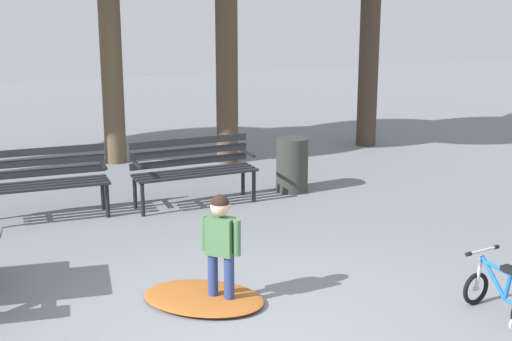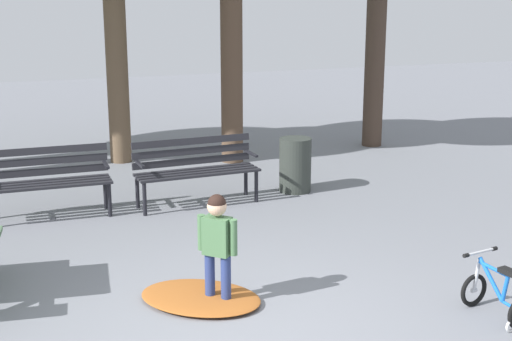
% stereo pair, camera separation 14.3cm
% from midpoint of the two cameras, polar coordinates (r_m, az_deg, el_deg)
% --- Properties ---
extents(ground, '(36.00, 36.00, 0.00)m').
position_cam_midpoint_polar(ground, '(5.92, -0.77, -13.33)').
color(ground, slate).
extents(park_bench_far_left, '(1.61, 0.49, 0.85)m').
position_cam_midpoint_polar(park_bench_far_left, '(9.14, -16.02, -0.47)').
color(park_bench_far_left, '#232328').
rests_on(park_bench_far_left, ground).
extents(park_bench_left, '(1.62, 0.53, 0.85)m').
position_cam_midpoint_polar(park_bench_left, '(9.37, -4.37, 0.40)').
color(park_bench_left, '#232328').
rests_on(park_bench_left, ground).
extents(child_standing, '(0.29, 0.30, 1.01)m').
position_cam_midpoint_polar(child_standing, '(6.35, -2.42, -5.55)').
color(child_standing, navy).
rests_on(child_standing, ground).
extents(kids_bicycle, '(0.44, 0.60, 0.54)m').
position_cam_midpoint_polar(kids_bicycle, '(6.57, 19.12, -9.31)').
color(kids_bicycle, black).
rests_on(kids_bicycle, ground).
extents(leaf_pile, '(1.36, 1.33, 0.07)m').
position_cam_midpoint_polar(leaf_pile, '(6.61, -3.78, -9.95)').
color(leaf_pile, '#9E5623').
rests_on(leaf_pile, ground).
extents(trash_bin, '(0.44, 0.44, 0.75)m').
position_cam_midpoint_polar(trash_bin, '(9.97, 3.52, 0.45)').
color(trash_bin, '#2D332D').
rests_on(trash_bin, ground).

